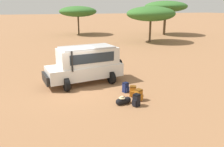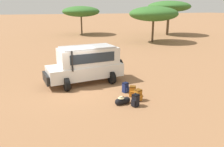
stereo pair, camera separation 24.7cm
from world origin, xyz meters
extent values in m
plane|color=#936642|center=(0.00, 0.00, 0.00)|extent=(320.00, 320.00, 0.00)
cube|color=silver|center=(0.73, 1.03, 0.82)|extent=(5.08, 2.42, 0.84)
cube|color=silver|center=(0.98, 1.05, 1.79)|extent=(3.99, 2.19, 1.10)
cube|color=#232D38|center=(-0.53, 0.89, 1.74)|extent=(0.23, 1.56, 0.77)
cube|color=#232D38|center=(1.08, 0.16, 1.84)|extent=(2.93, 0.36, 0.60)
cube|color=#232D38|center=(0.88, 1.95, 1.84)|extent=(2.93, 0.36, 0.60)
cube|color=#B7B7B7|center=(0.93, 1.05, 2.39)|extent=(3.60, 2.07, 0.10)
cube|color=black|center=(-1.82, 0.75, 0.65)|extent=(0.33, 1.62, 0.56)
cylinder|color=black|center=(-0.26, -0.06, 1.79)|extent=(0.10, 0.10, 1.25)
cylinder|color=black|center=(-0.67, -0.10, 0.40)|extent=(0.37, 0.83, 0.80)
cylinder|color=black|center=(-0.88, 1.83, 0.40)|extent=(0.37, 0.83, 0.80)
cylinder|color=black|center=(2.35, 0.23, 0.40)|extent=(0.37, 0.83, 0.80)
cylinder|color=black|center=(2.14, 2.15, 0.40)|extent=(0.37, 0.83, 0.80)
cylinder|color=black|center=(3.31, 1.31, 0.97)|extent=(0.30, 0.76, 0.74)
cube|color=#B26619|center=(2.73, -2.24, 0.28)|extent=(0.44, 0.40, 0.55)
cube|color=#B26619|center=(2.64, -2.39, 0.21)|extent=(0.27, 0.21, 0.30)
cube|color=#62380E|center=(2.73, -2.24, 0.58)|extent=(0.43, 0.41, 0.07)
cylinder|color=#62380E|center=(2.87, -2.16, 0.28)|extent=(0.04, 0.04, 0.47)
cylinder|color=#62380E|center=(2.74, -2.08, 0.28)|extent=(0.04, 0.04, 0.47)
cube|color=#B26619|center=(2.75, -2.89, 0.29)|extent=(0.42, 0.40, 0.58)
cube|color=#B26619|center=(2.82, -3.06, 0.22)|extent=(0.27, 0.16, 0.32)
cube|color=#62380E|center=(2.75, -2.89, 0.61)|extent=(0.41, 0.41, 0.07)
cylinder|color=#62380E|center=(2.77, -2.70, 0.29)|extent=(0.04, 0.04, 0.49)
cylinder|color=#62380E|center=(2.62, -2.75, 0.29)|extent=(0.04, 0.04, 0.49)
cube|color=black|center=(2.32, -3.49, 0.29)|extent=(0.38, 0.40, 0.59)
cube|color=black|center=(2.16, -3.56, 0.22)|extent=(0.17, 0.25, 0.32)
cube|color=black|center=(2.32, -3.49, 0.62)|extent=(0.39, 0.39, 0.07)
cylinder|color=black|center=(2.49, -3.49, 0.29)|extent=(0.04, 0.04, 0.50)
cylinder|color=black|center=(2.44, -3.36, 0.29)|extent=(0.04, 0.04, 0.50)
cube|color=navy|center=(2.58, -1.53, 0.27)|extent=(0.40, 0.36, 0.54)
cube|color=navy|center=(2.65, -1.69, 0.20)|extent=(0.25, 0.17, 0.30)
cube|color=black|center=(2.58, -1.53, 0.57)|extent=(0.39, 0.37, 0.07)
cylinder|color=black|center=(2.59, -1.37, 0.27)|extent=(0.04, 0.04, 0.46)
cylinder|color=black|center=(2.45, -1.42, 0.27)|extent=(0.04, 0.04, 0.46)
cylinder|color=black|center=(1.80, -3.02, 0.17)|extent=(0.60, 0.43, 0.34)
sphere|color=black|center=(1.52, -3.07, 0.17)|extent=(0.34, 0.34, 0.34)
sphere|color=black|center=(2.07, -2.98, 0.17)|extent=(0.34, 0.34, 0.34)
torus|color=black|center=(1.80, -3.02, 0.36)|extent=(0.17, 0.05, 0.16)
cylinder|color=beige|center=(1.70, -3.04, 0.36)|extent=(0.34, 0.34, 0.02)
cylinder|color=beige|center=(1.70, -3.04, 0.40)|extent=(0.17, 0.17, 0.09)
cylinder|color=brown|center=(6.18, 27.91, 1.68)|extent=(0.28, 0.28, 3.35)
ellipsoid|color=#336628|center=(6.18, 27.91, 4.16)|extent=(6.72, 7.06, 1.89)
cylinder|color=brown|center=(13.88, 15.21, 1.56)|extent=(0.30, 0.30, 3.13)
ellipsoid|color=#336628|center=(13.88, 15.21, 4.01)|extent=(7.01, 6.30, 2.07)
cylinder|color=brown|center=(20.92, 22.15, 2.09)|extent=(0.44, 0.44, 4.19)
ellipsoid|color=#336628|center=(20.92, 22.15, 5.02)|extent=(7.50, 7.58, 1.96)
camera|label=1|loc=(-2.47, -12.68, 4.88)|focal=35.00mm
camera|label=2|loc=(-2.24, -12.76, 4.88)|focal=35.00mm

